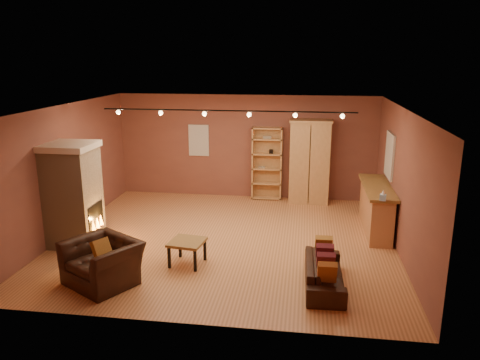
# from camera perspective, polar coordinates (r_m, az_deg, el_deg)

# --- Properties ---
(floor) EXTENTS (7.00, 7.00, 0.00)m
(floor) POSITION_cam_1_polar(r_m,az_deg,el_deg) (10.03, -1.72, -7.32)
(floor) COLOR #AD693D
(floor) RESTS_ON ground
(ceiling) EXTENTS (7.00, 7.00, 0.00)m
(ceiling) POSITION_cam_1_polar(r_m,az_deg,el_deg) (9.34, -1.86, 8.80)
(ceiling) COLOR #572F1B
(ceiling) RESTS_ON back_wall
(back_wall) EXTENTS (7.00, 0.02, 2.80)m
(back_wall) POSITION_cam_1_polar(r_m,az_deg,el_deg) (12.73, 0.71, 4.07)
(back_wall) COLOR brown
(back_wall) RESTS_ON floor
(left_wall) EXTENTS (0.02, 6.50, 2.80)m
(left_wall) POSITION_cam_1_polar(r_m,az_deg,el_deg) (10.74, -20.52, 1.08)
(left_wall) COLOR brown
(left_wall) RESTS_ON floor
(right_wall) EXTENTS (0.02, 6.50, 2.80)m
(right_wall) POSITION_cam_1_polar(r_m,az_deg,el_deg) (9.64, 19.17, -0.30)
(right_wall) COLOR brown
(right_wall) RESTS_ON floor
(fireplace) EXTENTS (1.01, 0.98, 2.12)m
(fireplace) POSITION_cam_1_polar(r_m,az_deg,el_deg) (10.10, -19.64, -1.68)
(fireplace) COLOR tan
(fireplace) RESTS_ON floor
(back_window) EXTENTS (0.56, 0.04, 0.86)m
(back_window) POSITION_cam_1_polar(r_m,az_deg,el_deg) (12.91, -5.05, 4.84)
(back_window) COLOR beige
(back_window) RESTS_ON back_wall
(bookcase) EXTENTS (0.81, 0.31, 1.97)m
(bookcase) POSITION_cam_1_polar(r_m,az_deg,el_deg) (12.65, 3.32, 2.12)
(bookcase) COLOR tan
(bookcase) RESTS_ON floor
(armoire) EXTENTS (1.09, 0.62, 2.21)m
(armoire) POSITION_cam_1_polar(r_m,az_deg,el_deg) (12.41, 8.47, 2.26)
(armoire) COLOR tan
(armoire) RESTS_ON floor
(bar_counter) EXTENTS (0.59, 2.17, 1.04)m
(bar_counter) POSITION_cam_1_polar(r_m,az_deg,el_deg) (10.80, 16.23, -3.31)
(bar_counter) COLOR tan
(bar_counter) RESTS_ON floor
(tissue_box) EXTENTS (0.16, 0.16, 0.23)m
(tissue_box) POSITION_cam_1_polar(r_m,az_deg,el_deg) (9.60, 17.04, -1.86)
(tissue_box) COLOR #8DBAE3
(tissue_box) RESTS_ON bar_counter
(right_window) EXTENTS (0.05, 0.90, 1.00)m
(right_window) POSITION_cam_1_polar(r_m,az_deg,el_deg) (10.92, 17.79, 2.88)
(right_window) COLOR beige
(right_window) RESTS_ON right_wall
(loveseat) EXTENTS (0.50, 1.62, 0.70)m
(loveseat) POSITION_cam_1_polar(r_m,az_deg,el_deg) (8.13, 10.28, -10.50)
(loveseat) COLOR black
(loveseat) RESTS_ON floor
(armchair) EXTENTS (1.39, 1.25, 1.02)m
(armchair) POSITION_cam_1_polar(r_m,az_deg,el_deg) (8.38, -16.48, -8.79)
(armchair) COLOR black
(armchair) RESTS_ON floor
(coffee_table) EXTENTS (0.69, 0.69, 0.46)m
(coffee_table) POSITION_cam_1_polar(r_m,az_deg,el_deg) (8.84, -6.46, -7.79)
(coffee_table) COLOR olive
(coffee_table) RESTS_ON floor
(track_rail) EXTENTS (5.20, 0.09, 0.13)m
(track_rail) POSITION_cam_1_polar(r_m,az_deg,el_deg) (9.55, -1.64, 8.25)
(track_rail) COLOR black
(track_rail) RESTS_ON ceiling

